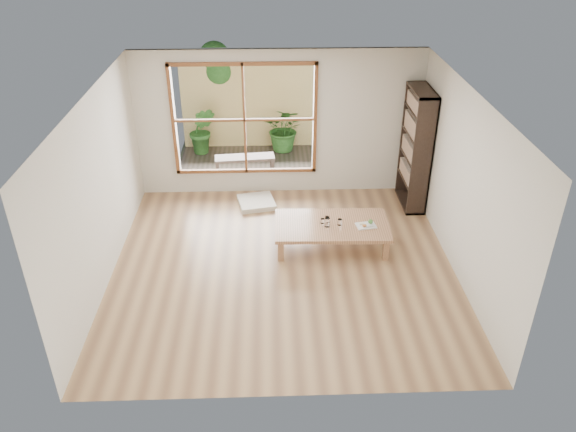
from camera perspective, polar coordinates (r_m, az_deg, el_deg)
The scene contains 15 objects.
ground at distance 8.38m, azimuth -0.48°, elevation -5.05°, with size 5.00×5.00×0.00m, color tan.
low_table at distance 8.70m, azimuth 4.46°, elevation -1.08°, with size 1.77×1.03×0.38m.
floor_cushion at distance 9.98m, azimuth -3.23°, elevation 1.40°, with size 0.61×0.61×0.09m, color beige.
bookshelf at distance 9.84m, azimuth 12.85°, elevation 6.67°, with size 0.33×0.93×2.08m, color #2D2119.
glass_tall at distance 8.57m, azimuth 4.01°, elevation -0.65°, with size 0.08×0.08×0.14m, color silver.
glass_mid at distance 8.64m, azimuth 5.29°, elevation -0.62°, with size 0.07×0.07×0.10m, color silver.
glass_short at distance 8.71m, azimuth 3.98°, elevation -0.32°, with size 0.07×0.07×0.09m, color silver.
glass_small at distance 8.67m, azimuth 3.53°, elevation -0.51°, with size 0.06×0.06×0.08m, color silver.
food_tray at distance 8.68m, azimuth 8.01°, elevation -0.87°, with size 0.32×0.26×0.09m.
deck at distance 11.48m, azimuth -4.00°, elevation 5.14°, with size 2.80×2.00×0.05m, color #362E27.
garden_bench at distance 10.96m, azimuth -4.41°, elevation 5.75°, with size 1.17×0.44×0.36m.
bamboo_fence at distance 12.08m, azimuth -4.03°, elevation 11.02°, with size 2.80×0.06×1.80m, color #D9BB6F.
shrub_right at distance 11.94m, azimuth -0.32°, elevation 8.89°, with size 0.88×0.76×0.98m, color #2C5F23.
shrub_left at distance 11.93m, azimuth -8.69°, elevation 8.59°, with size 0.55×0.45×1.01m, color #2C5F23.
garden_tree at distance 12.20m, azimuth -7.41°, elevation 14.60°, with size 1.04×0.85×2.22m.
Camera 1 is at (-0.18, -6.86, 4.81)m, focal length 35.00 mm.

